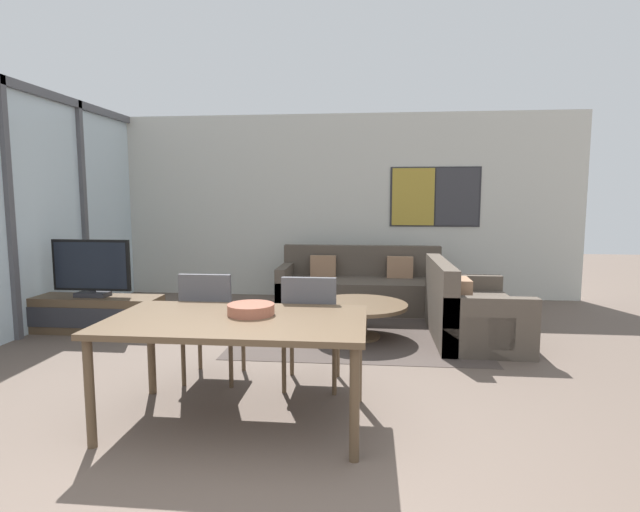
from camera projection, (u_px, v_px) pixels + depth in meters
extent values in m
cube|color=silver|center=(332.00, 207.00, 7.70)|extent=(7.50, 0.06, 2.80)
cube|color=#2D2D33|center=(435.00, 197.00, 7.49)|extent=(1.34, 0.01, 0.90)
cube|color=#B29333|center=(413.00, 197.00, 7.52)|extent=(0.63, 0.02, 0.86)
cube|color=#38383D|center=(457.00, 197.00, 7.45)|extent=(0.63, 0.02, 0.86)
cube|color=silver|center=(7.00, 211.00, 5.29)|extent=(0.02, 5.54, 2.80)
cube|color=#515156|center=(0.00, 79.00, 5.13)|extent=(0.07, 5.54, 0.10)
cube|color=#515156|center=(9.00, 211.00, 5.29)|extent=(0.07, 0.08, 2.80)
cube|color=#515156|center=(84.00, 208.00, 6.66)|extent=(0.07, 0.08, 2.80)
cube|color=#473D38|center=(358.00, 337.00, 5.52)|extent=(2.66, 1.81, 0.01)
cube|color=brown|center=(94.00, 314.00, 5.76)|extent=(1.55, 0.42, 0.41)
cube|color=#2D2D33|center=(83.00, 318.00, 5.54)|extent=(1.42, 0.01, 0.23)
cube|color=#2D2D33|center=(93.00, 294.00, 5.73)|extent=(0.36, 0.20, 0.05)
cube|color=#2D2D33|center=(93.00, 289.00, 5.72)|extent=(0.06, 0.03, 0.08)
cube|color=black|center=(91.00, 265.00, 5.69)|extent=(0.92, 0.04, 0.59)
cube|color=black|center=(90.00, 265.00, 5.67)|extent=(0.85, 0.01, 0.53)
cube|color=#51473D|center=(361.00, 294.00, 6.89)|extent=(2.24, 0.90, 0.42)
cube|color=#51473D|center=(361.00, 275.00, 7.23)|extent=(2.24, 0.16, 0.85)
cube|color=#51473D|center=(286.00, 287.00, 6.98)|extent=(0.14, 0.90, 0.60)
cube|color=#51473D|center=(438.00, 289.00, 6.77)|extent=(0.14, 0.90, 0.60)
cube|color=#9E7556|center=(323.00, 266.00, 7.09)|extent=(0.36, 0.12, 0.30)
cube|color=#9E7556|center=(400.00, 267.00, 6.98)|extent=(0.36, 0.12, 0.30)
cube|color=#51473D|center=(474.00, 320.00, 5.45)|extent=(0.90, 1.51, 0.42)
cube|color=#51473D|center=(440.00, 300.00, 5.47)|extent=(0.16, 1.51, 0.85)
cube|color=#51473D|center=(489.00, 328.00, 4.77)|extent=(0.90, 0.14, 0.60)
cube|color=#51473D|center=(463.00, 299.00, 6.12)|extent=(0.90, 0.14, 0.60)
cube|color=#9E7556|center=(463.00, 293.00, 5.10)|extent=(0.12, 0.36, 0.30)
cylinder|color=brown|center=(358.00, 336.00, 5.52)|extent=(0.49, 0.49, 0.03)
cylinder|color=brown|center=(358.00, 322.00, 5.50)|extent=(0.19, 0.19, 0.35)
cylinder|color=brown|center=(358.00, 305.00, 5.47)|extent=(1.08, 1.08, 0.04)
cube|color=brown|center=(237.00, 321.00, 3.36)|extent=(1.74, 0.99, 0.04)
cylinder|color=brown|center=(90.00, 394.00, 3.06)|extent=(0.06, 0.06, 0.69)
cylinder|color=brown|center=(354.00, 405.00, 2.90)|extent=(0.06, 0.06, 0.69)
cylinder|color=brown|center=(151.00, 351.00, 3.92)|extent=(0.06, 0.06, 0.69)
cylinder|color=brown|center=(358.00, 357.00, 3.75)|extent=(0.06, 0.06, 0.69)
cube|color=#4C4C51|center=(214.00, 330.00, 4.24)|extent=(0.46, 0.46, 0.06)
cube|color=#4C4C51|center=(205.00, 304.00, 4.01)|extent=(0.42, 0.05, 0.48)
cylinder|color=brown|center=(183.00, 362.00, 4.09)|extent=(0.04, 0.04, 0.39)
cylinder|color=brown|center=(231.00, 364.00, 4.05)|extent=(0.04, 0.04, 0.39)
cylinder|color=brown|center=(200.00, 348.00, 4.49)|extent=(0.04, 0.04, 0.39)
cylinder|color=brown|center=(243.00, 349.00, 4.45)|extent=(0.04, 0.04, 0.39)
cube|color=#4C4C51|center=(312.00, 335.00, 4.09)|extent=(0.46, 0.46, 0.06)
cube|color=#4C4C51|center=(309.00, 308.00, 3.86)|extent=(0.42, 0.05, 0.48)
cylinder|color=brown|center=(284.00, 369.00, 3.94)|extent=(0.04, 0.04, 0.39)
cylinder|color=brown|center=(334.00, 370.00, 3.90)|extent=(0.04, 0.04, 0.39)
cylinder|color=brown|center=(292.00, 353.00, 4.34)|extent=(0.04, 0.04, 0.39)
cylinder|color=brown|center=(338.00, 354.00, 4.30)|extent=(0.04, 0.04, 0.39)
cylinder|color=#995642|center=(251.00, 309.00, 3.46)|extent=(0.33, 0.33, 0.07)
torus|color=#995642|center=(251.00, 305.00, 3.46)|extent=(0.33, 0.33, 0.02)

